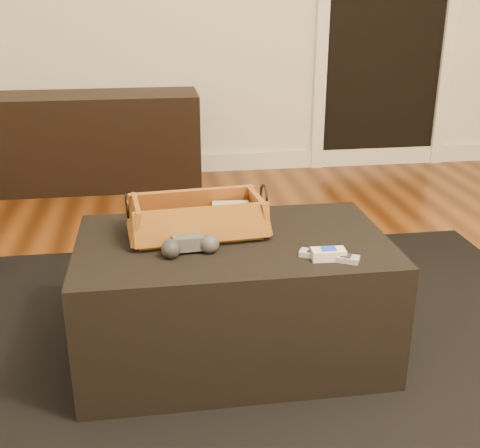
{
  "coord_description": "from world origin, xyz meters",
  "views": [
    {
      "loc": [
        -0.3,
        -1.32,
        1.18
      ],
      "look_at": [
        -0.04,
        0.43,
        0.49
      ],
      "focal_mm": 45.0,
      "sensor_mm": 36.0,
      "label": 1
    }
  ],
  "objects": [
    {
      "name": "doorway_opening",
      "position": [
        1.3,
        2.73,
        1.02
      ],
      "size": [
        0.82,
        0.02,
        2.0
      ],
      "primitive_type": "cube",
      "color": "black",
      "rests_on": "floor"
    },
    {
      "name": "game_controller",
      "position": [
        -0.21,
        0.36,
        0.46
      ],
      "size": [
        0.19,
        0.11,
        0.06
      ],
      "color": "#3F3F42",
      "rests_on": "ottoman"
    },
    {
      "name": "media_cabinet",
      "position": [
        -0.75,
        2.51,
        0.29
      ],
      "size": [
        1.5,
        0.45,
        0.59
      ],
      "primitive_type": "cube",
      "color": "black",
      "rests_on": "floor"
    },
    {
      "name": "cream_gadget",
      "position": [
        0.2,
        0.25,
        0.45
      ],
      "size": [
        0.1,
        0.06,
        0.04
      ],
      "color": "beige",
      "rests_on": "ottoman"
    },
    {
      "name": "cloth_bundle",
      "position": [
        -0.05,
        0.55,
        0.48
      ],
      "size": [
        0.13,
        0.09,
        0.07
      ],
      "primitive_type": "cube",
      "rotation": [
        0.0,
        0.0,
        -0.09
      ],
      "color": "tan",
      "rests_on": "wicker_basket"
    },
    {
      "name": "door_jamb_left",
      "position": [
        0.85,
        2.72,
        1.02
      ],
      "size": [
        0.08,
        0.05,
        2.05
      ],
      "primitive_type": "cube",
      "color": "white",
      "rests_on": "floor"
    },
    {
      "name": "floor",
      "position": [
        0.0,
        0.0,
        -0.01
      ],
      "size": [
        5.0,
        5.5,
        0.01
      ],
      "primitive_type": "cube",
      "color": "brown",
      "rests_on": "ground"
    },
    {
      "name": "baseboard",
      "position": [
        0.0,
        2.73,
        0.06
      ],
      "size": [
        5.0,
        0.04,
        0.12
      ],
      "primitive_type": "cube",
      "color": "white",
      "rests_on": "floor"
    },
    {
      "name": "silver_remote",
      "position": [
        0.2,
        0.26,
        0.44
      ],
      "size": [
        0.17,
        0.12,
        0.02
      ],
      "color": "#B1B3B9",
      "rests_on": "ottoman"
    },
    {
      "name": "ottoman",
      "position": [
        -0.06,
        0.45,
        0.22
      ],
      "size": [
        1.0,
        0.6,
        0.42
      ],
      "primitive_type": "cube",
      "color": "black",
      "rests_on": "area_rug"
    },
    {
      "name": "door_jamb_right",
      "position": [
        1.75,
        2.72,
        1.02
      ],
      "size": [
        0.08,
        0.05,
        2.05
      ],
      "primitive_type": "cube",
      "color": "white",
      "rests_on": "floor"
    },
    {
      "name": "tv_remote",
      "position": [
        -0.19,
        0.49,
        0.46
      ],
      "size": [
        0.24,
        0.1,
        0.02
      ],
      "primitive_type": "cube",
      "rotation": [
        0.0,
        0.0,
        0.19
      ],
      "color": "black",
      "rests_on": "wicker_basket"
    },
    {
      "name": "wicker_basket",
      "position": [
        -0.17,
        0.51,
        0.48
      ],
      "size": [
        0.47,
        0.27,
        0.16
      ],
      "color": "brown",
      "rests_on": "ottoman"
    },
    {
      "name": "area_rug",
      "position": [
        -0.06,
        0.4,
        0.01
      ],
      "size": [
        2.6,
        2.0,
        0.01
      ],
      "primitive_type": "cube",
      "color": "black",
      "rests_on": "floor"
    }
  ]
}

